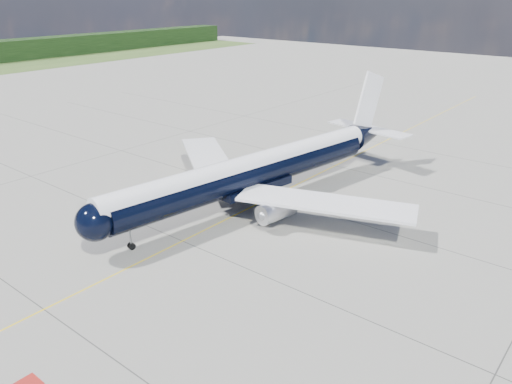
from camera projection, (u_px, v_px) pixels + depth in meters
ground at (295, 185)px, 64.86m from camera, size 320.00×320.00×0.00m
taxiway_centerline at (272, 197)px, 61.26m from camera, size 0.16×160.00×0.01m
main_airliner at (259, 170)px, 57.98m from camera, size 37.99×46.63×13.50m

